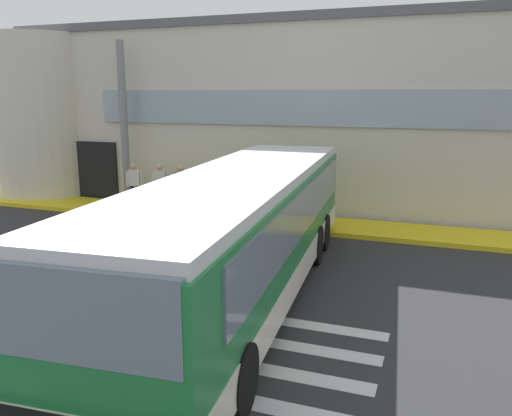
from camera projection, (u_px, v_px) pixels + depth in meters
name	position (u px, v px, depth m)	size (l,w,h in m)	color
ground_plane	(226.00, 270.00, 12.83)	(80.00, 90.00, 0.02)	#2B2B2D
bay_paint_stripes	(238.00, 364.00, 8.30)	(4.40, 3.96, 0.01)	silver
terminal_building	(314.00, 113.00, 23.00)	(25.10, 13.80, 6.91)	beige
boarding_curb	(283.00, 222.00, 17.21)	(27.30, 2.00, 0.15)	yellow
entry_support_column	(124.00, 124.00, 19.24)	(0.28, 0.28, 6.02)	slate
bus_main_foreground	(241.00, 237.00, 10.81)	(3.51, 12.22, 2.70)	#1E7238
passenger_near_column	(135.00, 183.00, 18.76)	(0.56, 0.34, 1.68)	#1E2338
passenger_by_doorway	(161.00, 183.00, 18.53)	(0.56, 0.46, 1.68)	#1E2338
passenger_at_curb_edge	(181.00, 186.00, 18.22)	(0.39, 0.52, 1.68)	#1E2338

